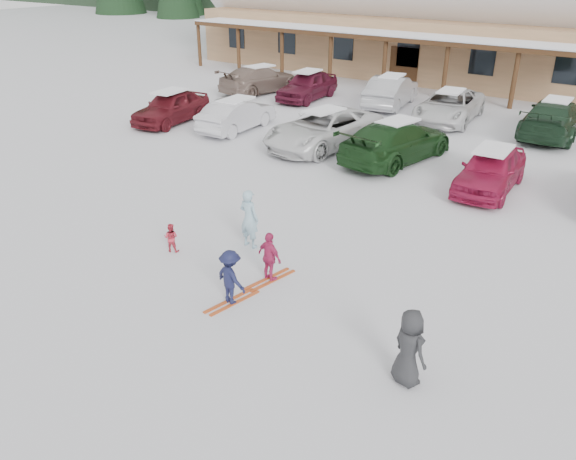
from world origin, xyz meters
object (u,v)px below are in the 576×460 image
Objects in this scene: toddler_red at (171,238)px; parked_car_2 at (324,129)px; child_navy at (231,277)px; parked_car_4 at (491,170)px; parked_car_7 at (260,79)px; parked_car_1 at (237,115)px; adult_skier at (249,219)px; parked_car_3 at (396,141)px; child_magenta at (270,257)px; parked_car_10 at (449,106)px; bystander_dark at (409,348)px; parked_car_9 at (391,91)px; day_lodge at (412,8)px; parked_car_0 at (171,107)px; parked_car_11 at (554,118)px; parked_car_8 at (307,85)px.

parked_car_2 is at bearing -105.47° from toddler_red.
child_navy is 10.38m from parked_car_4.
toddler_red is 0.15× the size of parked_car_7.
child_navy is 13.94m from parked_car_1.
parked_car_3 is at bearing -88.57° from adult_skier.
parked_car_4 reaches higher than parked_car_1.
parked_car_10 reaches higher than child_magenta.
adult_skier reaches higher than parked_car_7.
parked_car_3 is at bearing -123.21° from toddler_red.
parked_car_9 is at bearing -37.39° from bystander_dark.
parked_car_1 is at bearing -89.04° from day_lodge.
parked_car_10 is (10.34, 7.73, -0.02)m from parked_car_0.
bystander_dark is at bearing 143.69° from parked_car_7.
parked_car_2 is at bearing 151.47° from parked_car_7.
adult_skier is 0.32× the size of parked_car_7.
parked_car_9 is at bearing 44.46° from parked_car_0.
child_navy is at bearing 135.87° from parked_car_7.
parked_car_0 is (-12.34, 8.66, 0.11)m from child_magenta.
parked_car_4 is 0.80× the size of parked_car_10.
parked_car_3 is at bearing -37.67° from bystander_dark.
toddler_red is 17.82m from parked_car_11.
day_lodge is 7.06× the size of parked_car_4.
parked_car_0 is at bearing 104.66° from parked_car_7.
parked_car_9 is (-4.01, 16.37, -0.02)m from adult_skier.
parked_car_2 is at bearing 170.64° from parked_car_4.
adult_skier is 18.98m from parked_car_7.
parked_car_10 is at bearing -3.70° from parked_car_8.
day_lodge is 22.48m from parked_car_4.
parked_car_0 is at bearing 9.09° from parked_car_1.
parked_car_8 is (-6.90, 16.59, 0.37)m from toddler_red.
adult_skier is at bearing 136.72° from parked_car_7.
toddler_red is at bearing 69.88° from parked_car_11.
parked_car_10 is (7.88, 0.11, -0.04)m from parked_car_8.
parked_car_10 is (-6.15, 17.78, -0.04)m from bystander_dark.
adult_skier is 0.29× the size of parked_car_2.
adult_skier reaches higher than parked_car_10.
adult_skier is at bearing 1.78° from bystander_dark.
toddler_red is at bearing -71.97° from parked_car_8.
parked_car_11 is at bearing 164.44° from parked_car_9.
child_magenta is 20.77m from parked_car_7.
parked_car_2 reaches higher than child_magenta.
parked_car_2 reaches higher than parked_car_4.
day_lodge is 30.63m from child_navy.
parked_car_8 is 0.82× the size of parked_car_11.
parked_car_1 is (-13.19, 10.83, -0.06)m from bystander_dark.
parked_car_11 is (14.88, 7.96, 0.05)m from parked_car_0.
child_navy is 0.31× the size of parked_car_1.
parked_car_11 is (0.21, 7.79, 0.08)m from parked_car_4.
parked_car_11 is at bearing 85.52° from parked_car_4.
child_magenta is at bearing -42.81° from parked_car_0.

